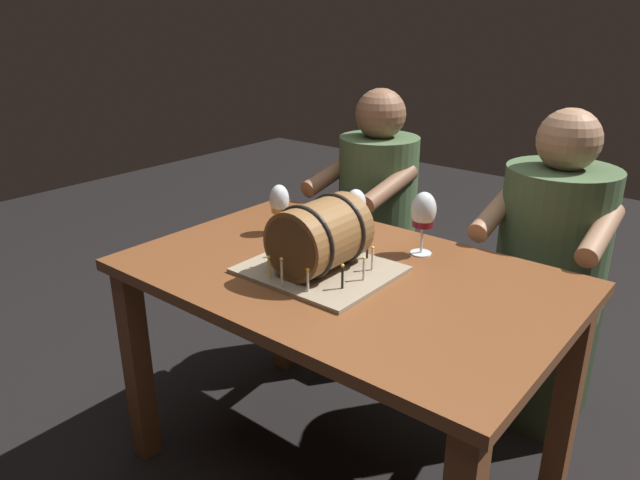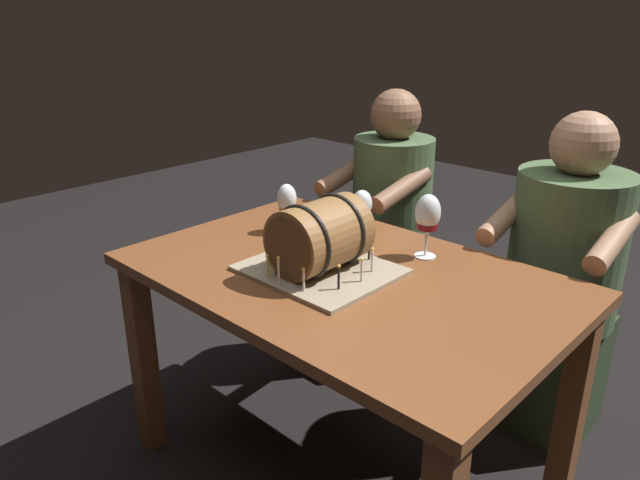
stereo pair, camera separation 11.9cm
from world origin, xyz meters
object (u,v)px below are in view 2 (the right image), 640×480
object	(u,v)px
person_seated_left	(390,240)
person_seated_right	(560,287)
dining_table	(344,307)
wine_glass_amber	(287,201)
barrel_cake	(320,240)
wine_glass_red	(428,215)
wine_glass_rose	(362,206)

from	to	relation	value
person_seated_left	person_seated_right	bearing A→B (deg)	0.03
dining_table	wine_glass_amber	size ratio (longest dim) A/B	7.59
barrel_cake	person_seated_left	xyz separation A→B (m)	(-0.32, 0.78, -0.30)
wine_glass_red	person_seated_right	xyz separation A→B (m)	(0.26, 0.47, -0.32)
dining_table	wine_glass_red	xyz separation A→B (m)	(0.11, 0.26, 0.26)
person_seated_left	wine_glass_amber	bearing A→B (deg)	-89.75
barrel_cake	wine_glass_red	world-z (taller)	barrel_cake
dining_table	wine_glass_amber	world-z (taller)	wine_glass_amber
barrel_cake	wine_glass_red	xyz separation A→B (m)	(0.16, 0.31, 0.04)
wine_glass_red	wine_glass_rose	bearing A→B (deg)	-175.81
dining_table	person_seated_right	world-z (taller)	person_seated_right
wine_glass_red	person_seated_right	world-z (taller)	person_seated_right
person_seated_right	wine_glass_rose	bearing A→B (deg)	-136.39
barrel_cake	person_seated_right	bearing A→B (deg)	61.29
wine_glass_rose	barrel_cake	bearing A→B (deg)	-73.89
dining_table	person_seated_left	distance (m)	0.82
person_seated_left	wine_glass_red	bearing A→B (deg)	-44.07
wine_glass_rose	person_seated_left	distance (m)	0.63
dining_table	person_seated_left	size ratio (longest dim) A/B	1.10
dining_table	barrel_cake	bearing A→B (deg)	-136.72
barrel_cake	person_seated_left	world-z (taller)	person_seated_left
dining_table	wine_glass_red	distance (m)	0.38
barrel_cake	wine_glass_rose	world-z (taller)	barrel_cake
dining_table	wine_glass_red	size ratio (longest dim) A/B	6.37
person_seated_left	person_seated_right	xyz separation A→B (m)	(0.74, 0.00, 0.02)
wine_glass_amber	person_seated_right	bearing A→B (deg)	39.28
wine_glass_amber	person_seated_right	world-z (taller)	person_seated_right
dining_table	wine_glass_rose	bearing A→B (deg)	119.47
barrel_cake	person_seated_left	size ratio (longest dim) A/B	0.35
barrel_cake	wine_glass_rose	distance (m)	0.30
barrel_cake	wine_glass_amber	distance (m)	0.36
wine_glass_amber	person_seated_right	xyz separation A→B (m)	(0.74, 0.61, -0.30)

